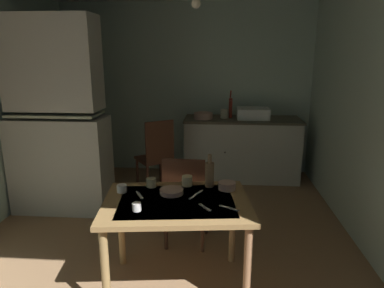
% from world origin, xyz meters
% --- Properties ---
extents(ground_plane, '(5.04, 5.04, 0.00)m').
position_xyz_m(ground_plane, '(0.00, 0.00, 0.00)').
color(ground_plane, '#916E4D').
extents(wall_back, '(3.78, 0.10, 2.49)m').
position_xyz_m(wall_back, '(0.00, 2.07, 1.25)').
color(wall_back, '#ACC6B4').
rests_on(wall_back, ground).
extents(wall_right, '(0.10, 4.14, 2.49)m').
position_xyz_m(wall_right, '(1.89, 0.00, 1.25)').
color(wall_right, '#B0C4B1').
rests_on(wall_right, ground).
extents(hutch_cabinet, '(1.07, 0.48, 2.17)m').
position_xyz_m(hutch_cabinet, '(-1.28, 0.48, 1.02)').
color(hutch_cabinet, '#B2B3A6').
rests_on(hutch_cabinet, ground).
extents(counter_cabinet, '(1.63, 0.64, 0.88)m').
position_xyz_m(counter_cabinet, '(0.84, 1.70, 0.44)').
color(counter_cabinet, '#B2B3A6').
rests_on(counter_cabinet, ground).
extents(sink_basin, '(0.44, 0.34, 0.15)m').
position_xyz_m(sink_basin, '(0.98, 1.70, 0.96)').
color(sink_basin, white).
rests_on(sink_basin, counter_cabinet).
extents(hand_pump, '(0.05, 0.27, 0.39)m').
position_xyz_m(hand_pump, '(0.67, 1.74, 1.05)').
color(hand_pump, maroon).
rests_on(hand_pump, counter_cabinet).
extents(mixing_bowl_counter, '(0.26, 0.26, 0.08)m').
position_xyz_m(mixing_bowl_counter, '(0.28, 1.65, 0.93)').
color(mixing_bowl_counter, tan).
rests_on(mixing_bowl_counter, counter_cabinet).
extents(stoneware_crock, '(0.12, 0.12, 0.13)m').
position_xyz_m(stoneware_crock, '(0.58, 1.72, 0.95)').
color(stoneware_crock, beige).
rests_on(stoneware_crock, counter_cabinet).
extents(dining_table, '(1.15, 0.90, 0.72)m').
position_xyz_m(dining_table, '(0.20, -0.84, 0.63)').
color(dining_table, '#997545').
rests_on(dining_table, ground).
extents(chair_far_side, '(0.42, 0.42, 0.89)m').
position_xyz_m(chair_far_side, '(0.21, -0.21, 0.48)').
color(chair_far_side, '#4D3021').
rests_on(chair_far_side, ground).
extents(chair_by_counter, '(0.56, 0.56, 0.98)m').
position_xyz_m(chair_by_counter, '(-0.28, 1.01, 0.52)').
color(chair_by_counter, '#4F2B1D').
rests_on(chair_by_counter, ground).
extents(serving_bowl_wide, '(0.14, 0.14, 0.06)m').
position_xyz_m(serving_bowl_wide, '(0.58, -0.58, 0.75)').
color(serving_bowl_wide, tan).
rests_on(serving_bowl_wide, dining_table).
extents(soup_bowl_small, '(0.18, 0.18, 0.04)m').
position_xyz_m(soup_bowl_small, '(0.15, -0.71, 0.74)').
color(soup_bowl_small, tan).
rests_on(soup_bowl_small, dining_table).
extents(teacup_cream, '(0.08, 0.08, 0.06)m').
position_xyz_m(teacup_cream, '(-0.24, -0.71, 0.75)').
color(teacup_cream, white).
rests_on(teacup_cream, dining_table).
extents(teacup_mint, '(0.06, 0.06, 0.06)m').
position_xyz_m(teacup_mint, '(-0.05, -1.03, 0.75)').
color(teacup_mint, white).
rests_on(teacup_mint, dining_table).
extents(mug_tall, '(0.09, 0.09, 0.08)m').
position_xyz_m(mug_tall, '(0.25, -0.52, 0.76)').
color(mug_tall, beige).
rests_on(mug_tall, dining_table).
extents(mug_dark, '(0.08, 0.08, 0.07)m').
position_xyz_m(mug_dark, '(-0.03, -0.58, 0.76)').
color(mug_dark, beige).
rests_on(mug_dark, dining_table).
extents(glass_bottle, '(0.07, 0.07, 0.27)m').
position_xyz_m(glass_bottle, '(0.44, -0.53, 0.83)').
color(glass_bottle, olive).
rests_on(glass_bottle, dining_table).
extents(table_knife, '(0.10, 0.18, 0.00)m').
position_xyz_m(table_knife, '(0.34, -0.72, 0.73)').
color(table_knife, silver).
rests_on(table_knife, dining_table).
extents(teaspoon_near_bowl, '(0.09, 0.14, 0.00)m').
position_xyz_m(teaspoon_near_bowl, '(-0.09, -0.76, 0.73)').
color(teaspoon_near_bowl, beige).
rests_on(teaspoon_near_bowl, dining_table).
extents(teaspoon_by_cup, '(0.14, 0.10, 0.00)m').
position_xyz_m(teaspoon_by_cup, '(0.59, -0.94, 0.73)').
color(teaspoon_by_cup, beige).
rests_on(teaspoon_by_cup, dining_table).
extents(serving_spoon, '(0.10, 0.12, 0.00)m').
position_xyz_m(serving_spoon, '(0.42, -0.94, 0.73)').
color(serving_spoon, beige).
rests_on(serving_spoon, dining_table).
extents(pendant_bulb, '(0.08, 0.08, 0.08)m').
position_xyz_m(pendant_bulb, '(0.29, -0.04, 2.18)').
color(pendant_bulb, '#F9EFCC').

